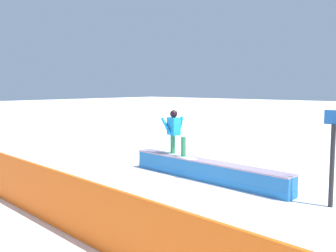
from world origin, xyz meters
TOP-DOWN VIEW (x-y plane):
  - ground_plane at (0.00, 0.00)m, footprint 120.00×120.00m
  - grind_box at (0.00, 0.00)m, footprint 5.20×0.91m
  - snowboarder at (1.24, -0.14)m, footprint 1.53×0.73m
  - safety_fence at (0.00, 4.69)m, footprint 12.21×1.06m
  - trail_marker at (-3.38, 0.15)m, footprint 0.40×0.10m

SIDE VIEW (x-z plane):
  - ground_plane at x=0.00m, z-range 0.00..0.00m
  - grind_box at x=0.00m, z-range -0.03..0.53m
  - safety_fence at x=0.00m, z-range 0.00..1.06m
  - trail_marker at x=-3.38m, z-range 0.07..2.14m
  - snowboarder at x=1.24m, z-range 0.60..1.91m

